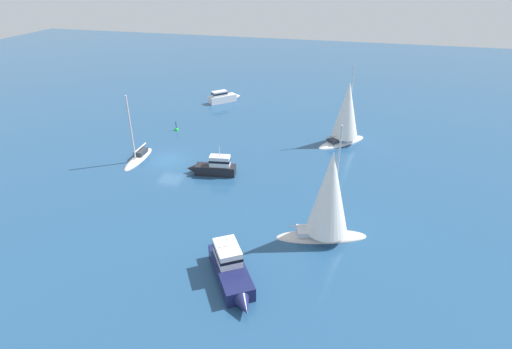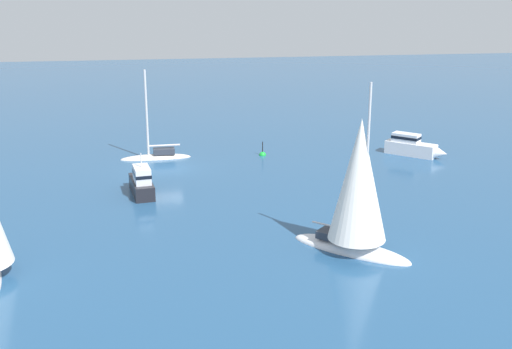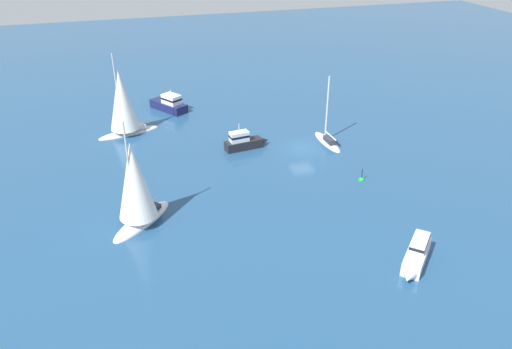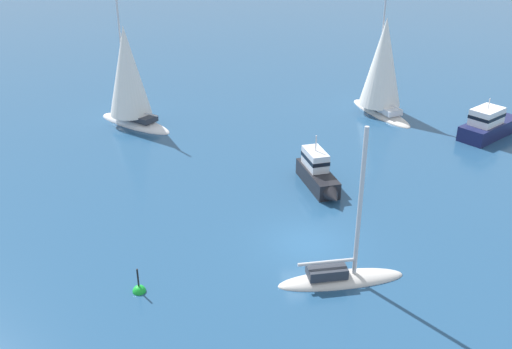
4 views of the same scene
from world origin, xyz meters
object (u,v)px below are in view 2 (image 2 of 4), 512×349
(ketch, at_px, (156,156))
(yacht, at_px, (357,193))
(launch_1, at_px, (141,182))
(channel_buoy, at_px, (263,155))
(launch, at_px, (413,147))

(ketch, xyz_separation_m, yacht, (-10.46, 21.73, 3.17))
(ketch, bearing_deg, yacht, 113.84)
(launch_1, relative_size, channel_buoy, 3.47)
(yacht, xyz_separation_m, channel_buoy, (1.41, -21.31, -3.39))
(ketch, xyz_separation_m, launch_1, (1.18, 9.40, 0.60))
(ketch, xyz_separation_m, channel_buoy, (-9.05, 0.42, -0.21))
(launch, bearing_deg, channel_buoy, -145.41)
(launch, relative_size, launch_1, 0.90)
(launch, bearing_deg, yacht, -76.43)
(launch_1, distance_m, yacht, 17.15)
(yacht, relative_size, channel_buoy, 6.57)
(launch, xyz_separation_m, channel_buoy, (12.78, -2.19, -0.76))
(launch_1, height_order, yacht, yacht)
(launch, bearing_deg, launch_1, -119.26)
(ketch, height_order, yacht, yacht)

